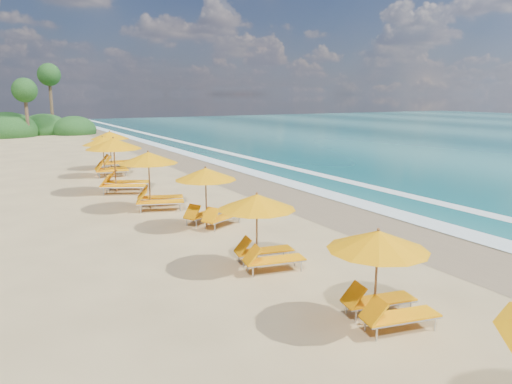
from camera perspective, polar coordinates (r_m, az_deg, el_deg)
ground at (r=17.08m, az=0.00°, el=-3.95°), size 160.00×160.00×0.00m
wet_sand at (r=19.30m, az=10.41°, el=-2.31°), size 4.00×160.00×0.01m
surf_foam at (r=21.09m, az=16.08°, el=-1.34°), size 4.00×160.00×0.01m
station_2 at (r=9.94m, az=14.90°, el=-9.01°), size 2.46×2.36×2.03m
station_3 at (r=12.66m, az=0.78°, el=-4.01°), size 2.50×2.39×2.08m
station_4 at (r=16.75m, az=-5.60°, el=-0.06°), size 2.84×2.84×2.16m
station_5 at (r=19.68m, az=-12.06°, el=1.86°), size 3.04×2.97×2.39m
station_6 at (r=23.44m, az=-15.99°, el=3.53°), size 3.48×3.47×2.64m
station_7 at (r=28.38m, az=-17.33°, el=4.38°), size 2.68×2.54×2.28m
station_8 at (r=31.28m, az=-16.60°, el=5.14°), size 2.61×2.42×2.38m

